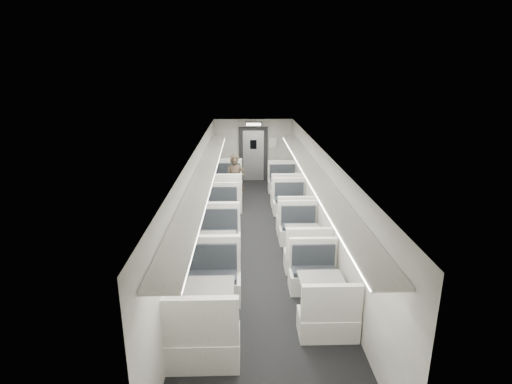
{
  "coord_description": "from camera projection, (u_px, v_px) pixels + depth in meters",
  "views": [
    {
      "loc": [
        -0.34,
        -9.25,
        4.2
      ],
      "look_at": [
        -0.05,
        0.75,
        1.12
      ],
      "focal_mm": 28.0,
      "sensor_mm": 36.0,
      "label": 1
    }
  ],
  "objects": [
    {
      "name": "booth_left_d",
      "position": [
        206.0,
        306.0,
        6.68
      ],
      "size": [
        1.13,
        2.29,
        1.23
      ],
      "color": "white",
      "rests_on": "room"
    },
    {
      "name": "booth_left_a",
      "position": [
        225.0,
        190.0,
        13.09
      ],
      "size": [
        1.13,
        2.29,
        1.23
      ],
      "color": "white",
      "rests_on": "room"
    },
    {
      "name": "booth_left_c",
      "position": [
        215.0,
        252.0,
        8.7
      ],
      "size": [
        1.09,
        2.2,
        1.18
      ],
      "color": "white",
      "rests_on": "room"
    },
    {
      "name": "window_c",
      "position": [
        192.0,
        206.0,
        8.69
      ],
      "size": [
        0.02,
        1.18,
        0.84
      ],
      "primitive_type": "cube",
      "color": "black",
      "rests_on": "room"
    },
    {
      "name": "luggage_rack_right",
      "position": [
        313.0,
        172.0,
        9.27
      ],
      "size": [
        0.46,
        10.4,
        0.09
      ],
      "color": "white",
      "rests_on": "room"
    },
    {
      "name": "window_a",
      "position": [
        209.0,
        162.0,
        12.89
      ],
      "size": [
        0.02,
        1.18,
        0.84
      ],
      "primitive_type": "cube",
      "color": "black",
      "rests_on": "room"
    },
    {
      "name": "wall_notice",
      "position": [
        273.0,
        143.0,
        15.32
      ],
      "size": [
        0.32,
        0.02,
        0.4
      ],
      "primitive_type": "cube",
      "color": "silver",
      "rests_on": "room"
    },
    {
      "name": "passenger",
      "position": [
        235.0,
        181.0,
        12.53
      ],
      "size": [
        0.63,
        0.43,
        1.69
      ],
      "primitive_type": "imported",
      "rotation": [
        0.0,
        0.0,
        -0.04
      ],
      "color": "black",
      "rests_on": "room"
    },
    {
      "name": "room",
      "position": [
        259.0,
        198.0,
        9.73
      ],
      "size": [
        3.24,
        12.24,
        2.64
      ],
      "color": "black",
      "rests_on": "ground"
    },
    {
      "name": "window_b",
      "position": [
        202.0,
        179.0,
        10.79
      ],
      "size": [
        0.02,
        1.18,
        0.84
      ],
      "primitive_type": "cube",
      "color": "black",
      "rests_on": "room"
    },
    {
      "name": "booth_right_c",
      "position": [
        302.0,
        241.0,
        9.34
      ],
      "size": [
        0.97,
        1.97,
        1.05
      ],
      "color": "white",
      "rests_on": "room"
    },
    {
      "name": "booth_right_a",
      "position": [
        284.0,
        188.0,
        13.5
      ],
      "size": [
        1.01,
        2.05,
        1.1
      ],
      "color": "white",
      "rests_on": "room"
    },
    {
      "name": "luggage_rack_left",
      "position": [
        206.0,
        173.0,
        9.2
      ],
      "size": [
        0.46,
        10.4,
        0.09
      ],
      "color": "white",
      "rests_on": "room"
    },
    {
      "name": "booth_right_b",
      "position": [
        292.0,
        210.0,
        11.35
      ],
      "size": [
        0.99,
        2.0,
        1.07
      ],
      "color": "white",
      "rests_on": "room"
    },
    {
      "name": "booth_left_b",
      "position": [
        221.0,
        216.0,
        10.94
      ],
      "size": [
        0.97,
        1.97,
        1.05
      ],
      "color": "white",
      "rests_on": "room"
    },
    {
      "name": "booth_right_d",
      "position": [
        320.0,
        293.0,
        7.18
      ],
      "size": [
        0.95,
        1.94,
        1.04
      ],
      "color": "white",
      "rests_on": "room"
    },
    {
      "name": "window_d",
      "position": [
        176.0,
        250.0,
        6.59
      ],
      "size": [
        0.02,
        1.18,
        0.84
      ],
      "primitive_type": "cube",
      "color": "black",
      "rests_on": "room"
    },
    {
      "name": "exit_sign",
      "position": [
        254.0,
        124.0,
        14.61
      ],
      "size": [
        0.62,
        0.12,
        0.16
      ],
      "color": "black",
      "rests_on": "room"
    },
    {
      "name": "vestibule_door",
      "position": [
        253.0,
        155.0,
        15.44
      ],
      "size": [
        1.1,
        0.13,
        2.1
      ],
      "color": "black",
      "rests_on": "room"
    }
  ]
}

